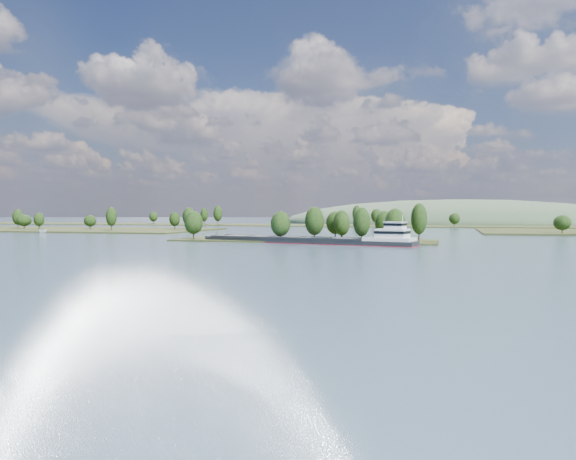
% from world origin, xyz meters
% --- Properties ---
extents(ground, '(1800.00, 1800.00, 0.00)m').
position_xyz_m(ground, '(0.00, 120.00, 0.00)').
color(ground, '#384C62').
rests_on(ground, ground).
extents(tree_island, '(100.00, 31.46, 15.05)m').
position_xyz_m(tree_island, '(6.58, 178.84, 4.04)').
color(tree_island, '#293115').
rests_on(tree_island, ground).
extents(back_shoreline, '(900.00, 60.00, 16.26)m').
position_xyz_m(back_shoreline, '(8.63, 399.85, 0.73)').
color(back_shoreline, '#293115').
rests_on(back_shoreline, ground).
extents(hill_west, '(320.00, 160.00, 44.00)m').
position_xyz_m(hill_west, '(60.00, 500.00, 0.00)').
color(hill_west, '#3D543A').
rests_on(hill_west, ground).
extents(cargo_barge, '(81.42, 27.01, 10.99)m').
position_xyz_m(cargo_barge, '(9.41, 165.63, 1.39)').
color(cargo_barge, black).
rests_on(cargo_barge, ground).
extents(motorboat, '(5.23, 2.34, 1.96)m').
position_xyz_m(motorboat, '(-149.68, 218.00, 0.98)').
color(motorboat, white).
rests_on(motorboat, ground).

